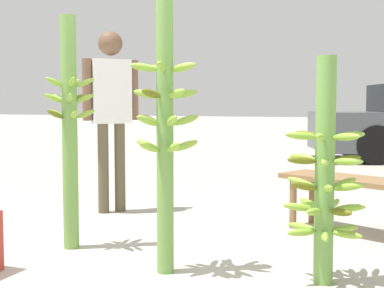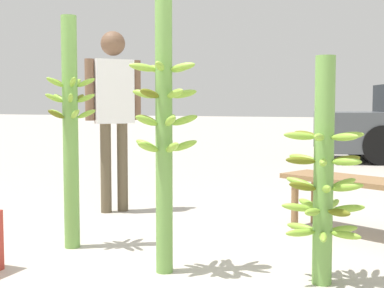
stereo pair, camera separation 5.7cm
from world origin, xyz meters
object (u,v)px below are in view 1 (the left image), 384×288
object	(u,v)px
banana_stalk_left	(70,129)
banana_stalk_right	(325,176)
market_bench	(361,187)
banana_stalk_center	(165,127)
vendor_person	(111,102)

from	to	relation	value
banana_stalk_left	banana_stalk_right	distance (m)	1.84
banana_stalk_right	market_bench	size ratio (longest dim) A/B	0.96
banana_stalk_right	banana_stalk_center	bearing A→B (deg)	-170.56
banana_stalk_center	market_bench	world-z (taller)	banana_stalk_center
banana_stalk_center	banana_stalk_right	bearing A→B (deg)	9.44
banana_stalk_left	vendor_person	xyz separation A→B (m)	(-0.39, 1.25, 0.20)
banana_stalk_left	banana_stalk_right	size ratio (longest dim) A/B	1.27
banana_stalk_center	vendor_person	size ratio (longest dim) A/B	0.99
vendor_person	banana_stalk_right	bearing A→B (deg)	100.74
banana_stalk_center	market_bench	bearing A→B (deg)	52.67
vendor_person	market_bench	world-z (taller)	vendor_person
banana_stalk_left	vendor_person	bearing A→B (deg)	107.17
banana_stalk_right	market_bench	distance (m)	1.27
banana_stalk_right	vendor_person	xyz separation A→B (m)	(-2.20, 1.36, 0.44)
market_bench	banana_stalk_left	bearing A→B (deg)	-125.62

